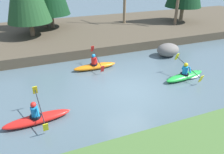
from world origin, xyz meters
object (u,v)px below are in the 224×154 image
(kayaker_trailing, at_px, (38,118))
(boulder_midstream, at_px, (168,50))
(kayaker_middle, at_px, (95,66))
(kayaker_lead, at_px, (186,75))

(kayaker_trailing, xyz_separation_m, boulder_midstream, (9.29, 4.37, 0.24))
(kayaker_middle, height_order, kayaker_trailing, same)
(boulder_midstream, bearing_deg, kayaker_trailing, -154.80)
(kayaker_lead, distance_m, kayaker_middle, 5.48)
(kayaker_middle, height_order, boulder_midstream, kayaker_middle)
(kayaker_lead, relative_size, kayaker_trailing, 1.00)
(kayaker_lead, height_order, kayaker_middle, same)
(kayaker_lead, xyz_separation_m, kayaker_middle, (-4.47, 3.16, 0.02))
(kayaker_lead, xyz_separation_m, boulder_midstream, (1.03, 3.38, 0.26))
(boulder_midstream, bearing_deg, kayaker_lead, -107.02)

